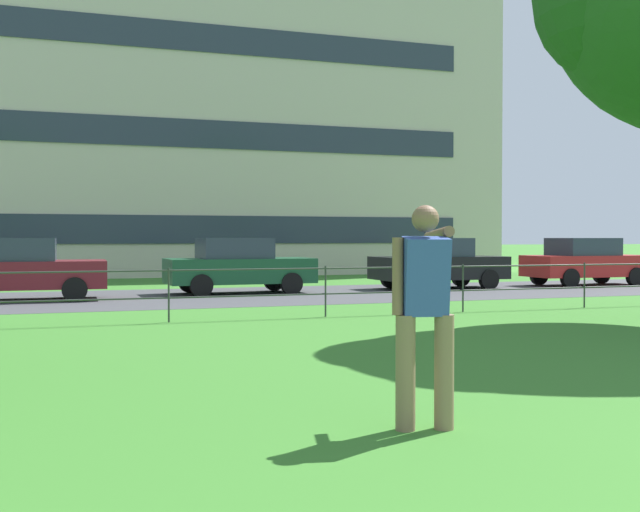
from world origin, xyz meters
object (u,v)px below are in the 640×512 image
object	(u,v)px
car_black_far_right	(438,263)
car_maroon_right	(20,269)
person_thrower	(424,308)
car_red_left	(586,261)
apartment_building_background	(131,107)
car_dark_green_center	(238,266)

from	to	relation	value
car_black_far_right	car_maroon_right	bearing A→B (deg)	-177.14
person_thrower	car_red_left	xyz separation A→B (m)	(13.46, 15.19, -0.20)
car_maroon_right	car_black_far_right	size ratio (longest dim) A/B	1.00
car_black_far_right	car_red_left	xyz separation A→B (m)	(5.29, -0.11, 0.00)
person_thrower	apartment_building_background	xyz separation A→B (m)	(0.63, 31.70, 6.70)
car_black_far_right	apartment_building_background	bearing A→B (deg)	114.69
car_maroon_right	car_red_left	size ratio (longest dim) A/B	1.01
person_thrower	car_red_left	world-z (taller)	person_thrower
car_maroon_right	apartment_building_background	bearing A→B (deg)	75.96
car_black_far_right	car_red_left	size ratio (longest dim) A/B	1.01
apartment_building_background	car_dark_green_center	bearing A→B (deg)	-85.26
apartment_building_background	car_black_far_right	bearing A→B (deg)	-65.31
car_dark_green_center	car_black_far_right	xyz separation A→B (m)	(6.18, 0.03, 0.00)
car_maroon_right	car_red_left	xyz separation A→B (m)	(17.07, 0.48, 0.00)
car_maroon_right	car_black_far_right	bearing A→B (deg)	2.86
car_maroon_right	car_dark_green_center	bearing A→B (deg)	5.70
person_thrower	car_dark_green_center	xyz separation A→B (m)	(1.99, 15.27, -0.20)
car_maroon_right	car_red_left	world-z (taller)	same
car_maroon_right	car_black_far_right	world-z (taller)	same
car_maroon_right	car_dark_green_center	size ratio (longest dim) A/B	1.00
car_dark_green_center	car_maroon_right	bearing A→B (deg)	-174.30
apartment_building_background	car_red_left	bearing A→B (deg)	-52.16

